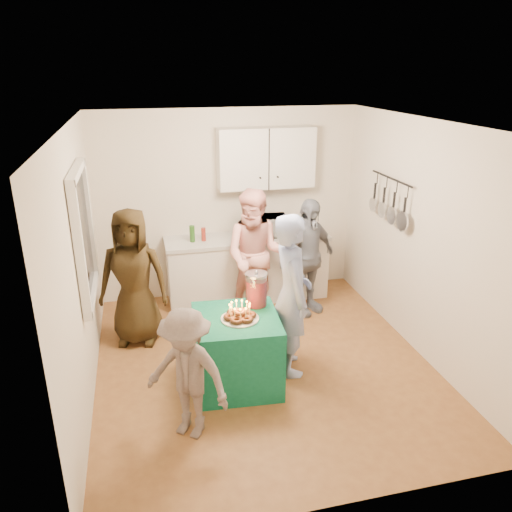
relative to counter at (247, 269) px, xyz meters
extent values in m
plane|color=brown|center=(-0.20, -1.70, -0.43)|extent=(4.00, 4.00, 0.00)
plane|color=white|center=(-0.20, -1.70, 2.17)|extent=(4.00, 4.00, 0.00)
plane|color=silver|center=(-0.20, 0.30, 0.87)|extent=(3.60, 3.60, 0.00)
plane|color=silver|center=(-2.00, -1.70, 0.87)|extent=(4.00, 4.00, 0.00)
plane|color=silver|center=(1.60, -1.70, 0.87)|extent=(4.00, 4.00, 0.00)
cube|color=black|center=(-1.97, -1.40, 1.12)|extent=(0.04, 1.00, 1.20)
cube|color=white|center=(0.00, 0.00, 0.00)|extent=(2.20, 0.58, 0.86)
cube|color=beige|center=(0.00, 0.00, 0.46)|extent=(2.24, 0.62, 0.05)
cube|color=white|center=(0.30, 0.15, 1.52)|extent=(1.30, 0.30, 0.80)
cube|color=black|center=(1.52, -1.00, 1.17)|extent=(0.12, 1.00, 0.60)
imported|color=white|center=(0.29, 0.00, 0.62)|extent=(0.54, 0.40, 0.28)
cube|color=#0E6041|center=(-0.56, -1.98, -0.05)|extent=(0.91, 0.91, 0.76)
cylinder|color=red|center=(-0.29, -1.75, 0.50)|extent=(0.22, 0.22, 0.34)
imported|color=#95A6D9|center=(0.06, -1.85, 0.45)|extent=(0.46, 0.66, 1.75)
imported|color=#4B3615|center=(-1.54, -0.84, 0.39)|extent=(0.90, 0.70, 1.64)
imported|color=pink|center=(-0.02, -0.60, 0.43)|extent=(1.01, 0.91, 1.71)
imported|color=#0F1932|center=(0.66, -0.61, 0.35)|extent=(0.99, 0.73, 1.56)
imported|color=#5F504C|center=(-1.12, -2.63, 0.19)|extent=(0.91, 0.85, 1.23)
camera|label=1|loc=(-1.40, -6.31, 2.68)|focal=35.00mm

